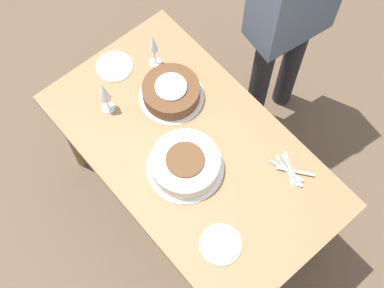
# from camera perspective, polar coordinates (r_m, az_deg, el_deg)

# --- Properties ---
(ground_plane) EXTENTS (12.00, 12.00, 0.00)m
(ground_plane) POSITION_cam_1_polar(r_m,az_deg,el_deg) (3.10, -0.00, -6.25)
(ground_plane) COLOR brown
(dining_table) EXTENTS (1.39, 0.79, 0.75)m
(dining_table) POSITION_cam_1_polar(r_m,az_deg,el_deg) (2.52, -0.00, -1.70)
(dining_table) COLOR #9E754C
(dining_table) RESTS_ON ground_plane
(cake_center_white) EXTENTS (0.34, 0.34, 0.10)m
(cake_center_white) POSITION_cam_1_polar(r_m,az_deg,el_deg) (2.33, -0.73, -2.13)
(cake_center_white) COLOR white
(cake_center_white) RESTS_ON dining_table
(cake_front_chocolate) EXTENTS (0.31, 0.31, 0.09)m
(cake_front_chocolate) POSITION_cam_1_polar(r_m,az_deg,el_deg) (2.50, -2.24, 5.58)
(cake_front_chocolate) COLOR white
(cake_front_chocolate) RESTS_ON dining_table
(wine_glass_near) EXTENTS (0.06, 0.06, 0.20)m
(wine_glass_near) POSITION_cam_1_polar(r_m,az_deg,el_deg) (2.41, -9.33, 5.40)
(wine_glass_near) COLOR silver
(wine_glass_near) RESTS_ON dining_table
(wine_glass_far) EXTENTS (0.06, 0.06, 0.22)m
(wine_glass_far) POSITION_cam_1_polar(r_m,az_deg,el_deg) (2.52, -4.12, 10.50)
(wine_glass_far) COLOR silver
(wine_glass_far) RESTS_ON dining_table
(dessert_plate_left) EXTENTS (0.18, 0.18, 0.01)m
(dessert_plate_left) POSITION_cam_1_polar(r_m,az_deg,el_deg) (2.26, 3.07, -10.65)
(dessert_plate_left) COLOR beige
(dessert_plate_left) RESTS_ON dining_table
(dessert_plate_right) EXTENTS (0.18, 0.18, 0.01)m
(dessert_plate_right) POSITION_cam_1_polar(r_m,az_deg,el_deg) (2.64, -8.34, 8.15)
(dessert_plate_right) COLOR beige
(dessert_plate_right) RESTS_ON dining_table
(fork_pile) EXTENTS (0.19, 0.12, 0.01)m
(fork_pile) POSITION_cam_1_polar(r_m,az_deg,el_deg) (2.39, 10.40, -2.78)
(fork_pile) COLOR silver
(fork_pile) RESTS_ON dining_table
(person_cutting) EXTENTS (0.27, 0.42, 1.61)m
(person_cutting) POSITION_cam_1_polar(r_m,az_deg,el_deg) (2.60, 10.77, 14.49)
(person_cutting) COLOR #232328
(person_cutting) RESTS_ON ground_plane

